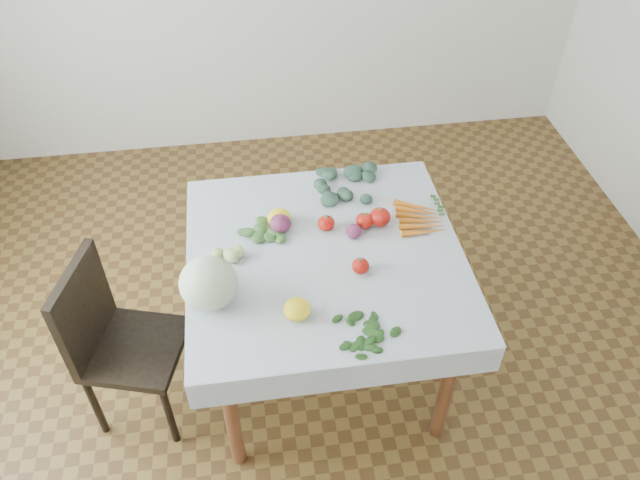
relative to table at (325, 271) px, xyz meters
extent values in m
plane|color=brown|center=(0.00, 0.00, -0.65)|extent=(4.00, 4.00, 0.00)
cube|color=brown|center=(0.00, 0.00, 0.08)|extent=(1.00, 1.00, 0.04)
cylinder|color=brown|center=(-0.44, -0.44, -0.30)|extent=(0.06, 0.06, 0.71)
cylinder|color=brown|center=(0.44, -0.44, -0.30)|extent=(0.06, 0.06, 0.71)
cylinder|color=brown|center=(-0.44, 0.44, -0.30)|extent=(0.06, 0.06, 0.71)
cylinder|color=brown|center=(0.44, 0.44, -0.30)|extent=(0.06, 0.06, 0.71)
cube|color=white|center=(0.00, 0.00, 0.10)|extent=(1.12, 1.12, 0.01)
cube|color=black|center=(-0.82, -0.10, -0.24)|extent=(0.48, 0.48, 0.04)
cube|color=black|center=(-0.99, -0.06, -0.02)|extent=(0.14, 0.38, 0.42)
cylinder|color=black|center=(-1.03, -0.22, -0.46)|extent=(0.03, 0.03, 0.39)
cylinder|color=black|center=(-0.71, -0.31, -0.46)|extent=(0.03, 0.03, 0.39)
cylinder|color=black|center=(-0.93, 0.10, -0.46)|extent=(0.03, 0.03, 0.39)
cylinder|color=black|center=(-0.62, 0.01, -0.46)|extent=(0.03, 0.03, 0.39)
ellipsoid|color=beige|center=(-0.47, -0.19, 0.20)|extent=(0.26, 0.26, 0.20)
ellipsoid|color=#AF140B|center=(0.03, 0.15, 0.13)|extent=(0.07, 0.07, 0.06)
ellipsoid|color=#AF140B|center=(0.26, 0.14, 0.14)|extent=(0.11, 0.11, 0.08)
ellipsoid|color=#AF140B|center=(0.12, -0.12, 0.13)|extent=(0.08, 0.08, 0.06)
ellipsoid|color=#AF140B|center=(0.19, 0.14, 0.14)|extent=(0.09, 0.09, 0.07)
ellipsoid|color=yellow|center=(-0.17, 0.21, 0.14)|extent=(0.11, 0.11, 0.07)
ellipsoid|color=yellow|center=(-0.15, -0.31, 0.14)|extent=(0.13, 0.13, 0.07)
ellipsoid|color=#511738|center=(-0.17, 0.17, 0.14)|extent=(0.10, 0.10, 0.08)
ellipsoid|color=#511738|center=(0.13, 0.08, 0.13)|extent=(0.08, 0.08, 0.06)
ellipsoid|color=#ADC974|center=(-0.40, -0.01, 0.13)|extent=(0.05, 0.05, 0.05)
ellipsoid|color=#ADC974|center=(-0.42, 0.00, 0.13)|extent=(0.05, 0.05, 0.05)
ellipsoid|color=#ADC974|center=(-0.42, -0.03, 0.13)|extent=(0.05, 0.05, 0.05)
ellipsoid|color=#ADC974|center=(-0.38, 0.01, 0.13)|extent=(0.05, 0.05, 0.05)
ellipsoid|color=#ADC974|center=(-0.46, -0.01, 0.13)|extent=(0.05, 0.05, 0.05)
ellipsoid|color=#ADC974|center=(-0.37, -0.04, 0.13)|extent=(0.05, 0.05, 0.05)
ellipsoid|color=#ADC974|center=(-0.41, 0.04, 0.13)|extent=(0.05, 0.05, 0.05)
cone|color=orange|center=(0.44, 0.22, 0.12)|extent=(0.20, 0.12, 0.03)
cone|color=orange|center=(0.44, 0.18, 0.12)|extent=(0.20, 0.10, 0.03)
cone|color=orange|center=(0.44, 0.15, 0.12)|extent=(0.21, 0.08, 0.03)
cone|color=orange|center=(0.44, 0.12, 0.12)|extent=(0.21, 0.07, 0.03)
cone|color=orange|center=(0.44, 0.09, 0.12)|extent=(0.21, 0.05, 0.03)
cone|color=orange|center=(0.44, 0.05, 0.12)|extent=(0.21, 0.03, 0.03)
ellipsoid|color=#33533E|center=(0.16, 0.42, 0.12)|extent=(0.07, 0.07, 0.04)
ellipsoid|color=#33533E|center=(0.11, 0.43, 0.12)|extent=(0.07, 0.07, 0.04)
ellipsoid|color=#33533E|center=(0.15, 0.38, 0.12)|extent=(0.07, 0.07, 0.04)
ellipsoid|color=#33533E|center=(0.16, 0.45, 0.12)|extent=(0.07, 0.07, 0.04)
ellipsoid|color=#33533E|center=(0.08, 0.39, 0.12)|extent=(0.07, 0.07, 0.04)
ellipsoid|color=#33533E|center=(0.21, 0.39, 0.12)|extent=(0.07, 0.07, 0.04)
ellipsoid|color=#33533E|center=(0.11, 0.47, 0.12)|extent=(0.07, 0.07, 0.04)
ellipsoid|color=#33533E|center=(0.11, 0.34, 0.12)|extent=(0.07, 0.07, 0.04)
ellipsoid|color=#33533E|center=(0.23, 0.45, 0.12)|extent=(0.07, 0.07, 0.04)
ellipsoid|color=#33533E|center=(0.03, 0.43, 0.12)|extent=(0.07, 0.07, 0.04)
ellipsoid|color=#33533E|center=(0.21, 0.33, 0.12)|extent=(0.07, 0.07, 0.04)
ellipsoid|color=#33533E|center=(0.16, 0.52, 0.12)|extent=(0.07, 0.07, 0.04)
ellipsoid|color=#33533E|center=(0.03, 0.34, 0.12)|extent=(0.07, 0.07, 0.04)
ellipsoid|color=#33533E|center=(0.29, 0.41, 0.12)|extent=(0.07, 0.07, 0.04)
ellipsoid|color=#1F4A17|center=(0.12, -0.45, 0.11)|extent=(0.05, 0.03, 0.01)
ellipsoid|color=#1F4A17|center=(0.09, -0.43, 0.11)|extent=(0.05, 0.03, 0.01)
ellipsoid|color=#1F4A17|center=(0.10, -0.47, 0.11)|extent=(0.05, 0.03, 0.01)
ellipsoid|color=#1F4A17|center=(0.13, -0.43, 0.11)|extent=(0.05, 0.03, 0.01)
ellipsoid|color=#1F4A17|center=(0.06, -0.45, 0.11)|extent=(0.05, 0.03, 0.01)
ellipsoid|color=#1F4A17|center=(0.14, -0.47, 0.11)|extent=(0.05, 0.03, 0.01)
ellipsoid|color=#1F4A17|center=(0.10, -0.40, 0.11)|extent=(0.05, 0.03, 0.01)
ellipsoid|color=#1F4A17|center=(0.07, -0.48, 0.11)|extent=(0.05, 0.03, 0.01)
ellipsoid|color=#1F4A17|center=(0.16, -0.43, 0.11)|extent=(0.05, 0.03, 0.01)
ellipsoid|color=#1F4A17|center=(0.04, -0.42, 0.11)|extent=(0.05, 0.03, 0.01)
ellipsoid|color=#1F4A17|center=(0.13, -0.50, 0.11)|extent=(0.05, 0.03, 0.01)
ellipsoid|color=#1F4A17|center=(0.14, -0.39, 0.11)|extent=(0.05, 0.03, 0.01)
ellipsoid|color=#1F4A17|center=(0.03, -0.47, 0.11)|extent=(0.05, 0.03, 0.01)
ellipsoid|color=#1F4A17|center=(0.19, -0.47, 0.11)|extent=(0.05, 0.03, 0.01)
ellipsoid|color=#1F4A17|center=(0.06, -0.38, 0.11)|extent=(0.05, 0.03, 0.01)
ellipsoid|color=#1F4A17|center=(0.08, -0.53, 0.11)|extent=(0.05, 0.03, 0.01)
ellipsoid|color=#1F4A17|center=(0.19, -0.40, 0.11)|extent=(0.05, 0.03, 0.01)
ellipsoid|color=#1F4A17|center=(-0.01, -0.43, 0.11)|extent=(0.05, 0.03, 0.01)
ellipsoid|color=#4C7535|center=(-0.26, 0.17, 0.11)|extent=(0.05, 0.05, 0.02)
ellipsoid|color=#4C7535|center=(-0.29, 0.18, 0.11)|extent=(0.05, 0.05, 0.02)
ellipsoid|color=#4C7535|center=(-0.27, 0.14, 0.11)|extent=(0.05, 0.05, 0.02)
ellipsoid|color=#4C7535|center=(-0.25, 0.19, 0.11)|extent=(0.05, 0.05, 0.02)
ellipsoid|color=#4C7535|center=(-0.32, 0.16, 0.11)|extent=(0.05, 0.05, 0.02)
ellipsoid|color=#4C7535|center=(-0.23, 0.14, 0.11)|extent=(0.05, 0.05, 0.02)
ellipsoid|color=#4C7535|center=(-0.30, 0.22, 0.11)|extent=(0.05, 0.05, 0.02)
ellipsoid|color=#4C7535|center=(-0.31, 0.11, 0.11)|extent=(0.05, 0.05, 0.02)
ellipsoid|color=#4C7535|center=(-0.20, 0.19, 0.11)|extent=(0.05, 0.05, 0.02)
ellipsoid|color=#4C7535|center=(-0.36, 0.19, 0.11)|extent=(0.05, 0.05, 0.02)
ellipsoid|color=#4C7535|center=(-0.23, 0.10, 0.11)|extent=(0.05, 0.05, 0.02)
ellipsoid|color=#4C7535|center=(-0.25, 0.25, 0.11)|extent=(0.05, 0.05, 0.02)
camera|label=1|loc=(-0.28, -1.80, 1.89)|focal=35.00mm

